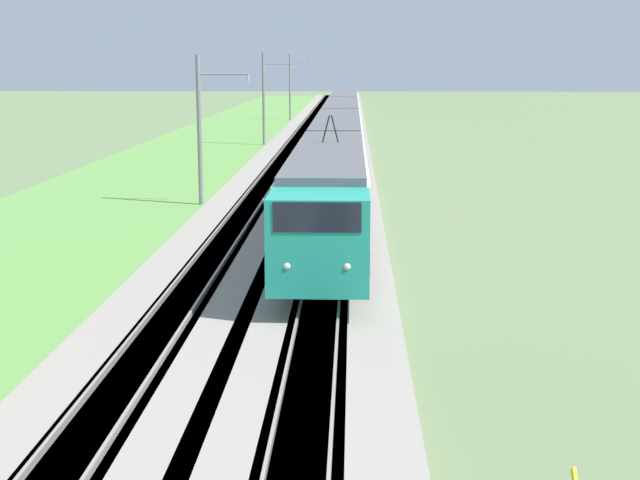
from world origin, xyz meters
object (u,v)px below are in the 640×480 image
object	(u,v)px
passenger_train	(340,130)
catenary_mast_mid	(201,129)
catenary_mast_distant	(291,87)
catenary_mast_far	(264,98)

from	to	relation	value
passenger_train	catenary_mast_mid	size ratio (longest dim) A/B	10.75
catenary_mast_mid	catenary_mast_distant	world-z (taller)	catenary_mast_distant
catenary_mast_distant	passenger_train	bearing A→B (deg)	-171.65
catenary_mast_mid	catenary_mast_distant	distance (m)	62.70
catenary_mast_far	catenary_mast_distant	bearing A→B (deg)	0.00
catenary_mast_mid	catenary_mast_distant	xyz separation A→B (m)	(62.70, 0.00, 0.23)
passenger_train	catenary_mast_far	size ratio (longest dim) A/B	10.25
passenger_train	catenary_mast_far	xyz separation A→B (m)	(12.50, 6.43, 1.67)
passenger_train	catenary_mast_far	distance (m)	14.15
catenary_mast_far	passenger_train	bearing A→B (deg)	-152.76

